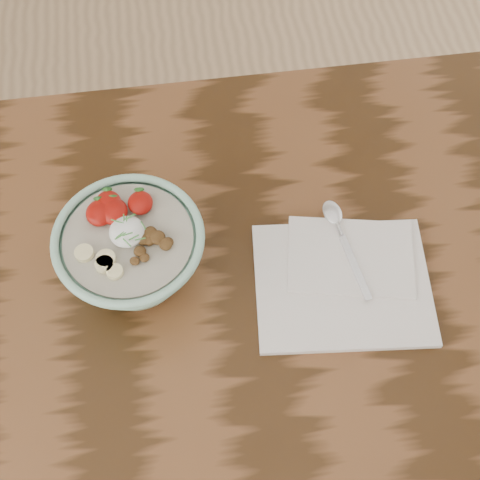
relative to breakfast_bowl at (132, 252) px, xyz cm
name	(u,v)px	position (x,y,z in cm)	size (l,w,h in cm)	color
table	(117,363)	(-5.05, -9.36, -16.06)	(160.00, 90.00, 75.00)	#37200D
breakfast_bowl	(132,252)	(0.00, 0.00, 0.00)	(19.93, 19.93, 12.91)	#97CBB1
napkin	(344,278)	(28.87, -4.76, -6.14)	(26.17, 22.45, 1.51)	white
spoon	(338,226)	(29.46, 3.16, -4.89)	(4.43, 16.84, 0.88)	silver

